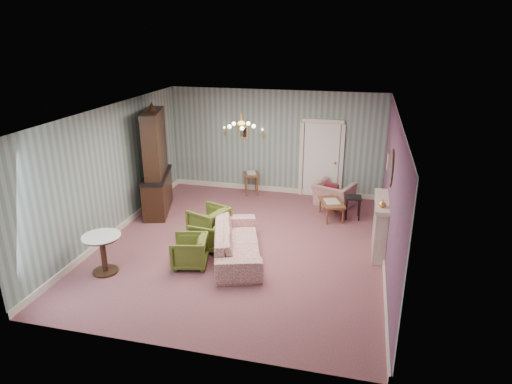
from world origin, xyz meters
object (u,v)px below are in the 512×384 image
(wingback_chair, at_px, (334,191))
(side_table_black, at_px, (353,207))
(olive_chair_c, at_px, (209,221))
(dresser, at_px, (155,160))
(pedestal_table, at_px, (103,254))
(olive_chair_b, at_px, (209,233))
(sofa_chintz, at_px, (237,237))
(coffee_table, at_px, (331,210))
(fireplace, at_px, (380,226))
(olive_chair_a, at_px, (189,250))

(wingback_chair, bearing_deg, side_table_black, 146.74)
(olive_chair_c, bearing_deg, side_table_black, 141.50)
(wingback_chair, xyz_separation_m, side_table_black, (0.53, -0.76, -0.13))
(dresser, xyz_separation_m, pedestal_table, (0.34, -3.11, -0.98))
(wingback_chair, bearing_deg, olive_chair_b, 74.23)
(sofa_chintz, xyz_separation_m, coffee_table, (1.71, 2.49, -0.22))
(fireplace, distance_m, pedestal_table, 5.58)
(wingback_chair, height_order, coffee_table, wingback_chair)
(dresser, relative_size, fireplace, 1.96)
(olive_chair_b, distance_m, pedestal_table, 2.17)
(olive_chair_a, distance_m, coffee_table, 3.97)
(olive_chair_b, relative_size, side_table_black, 1.21)
(olive_chair_b, distance_m, side_table_black, 3.75)
(sofa_chintz, distance_m, dresser, 3.39)
(sofa_chintz, height_order, side_table_black, sofa_chintz)
(side_table_black, bearing_deg, dresser, -171.96)
(fireplace, height_order, side_table_black, fireplace)
(sofa_chintz, relative_size, side_table_black, 3.97)
(wingback_chair, relative_size, pedestal_table, 1.21)
(dresser, height_order, pedestal_table, dresser)
(olive_chair_c, xyz_separation_m, side_table_black, (3.11, 1.81, -0.10))
(wingback_chair, bearing_deg, fireplace, 137.03)
(dresser, relative_size, coffee_table, 3.17)
(dresser, height_order, fireplace, dresser)
(sofa_chintz, bearing_deg, dresser, 36.84)
(olive_chair_a, distance_m, fireplace, 3.96)
(olive_chair_b, relative_size, wingback_chair, 0.73)
(olive_chair_b, distance_m, fireplace, 3.60)
(sofa_chintz, bearing_deg, coffee_table, -52.03)
(sofa_chintz, distance_m, pedestal_table, 2.61)
(olive_chair_b, bearing_deg, coffee_table, 138.75)
(side_table_black, bearing_deg, coffee_table, -169.07)
(fireplace, bearing_deg, pedestal_table, -157.16)
(fireplace, bearing_deg, coffee_table, 125.93)
(olive_chair_b, distance_m, sofa_chintz, 0.74)
(sofa_chintz, relative_size, pedestal_table, 2.89)
(fireplace, bearing_deg, olive_chair_c, -177.36)
(wingback_chair, distance_m, side_table_black, 0.93)
(wingback_chair, distance_m, coffee_table, 0.88)
(olive_chair_a, relative_size, olive_chair_c, 0.89)
(olive_chair_c, xyz_separation_m, pedestal_table, (-1.43, -1.99, 0.01))
(olive_chair_a, bearing_deg, pedestal_table, -79.42)
(olive_chair_c, distance_m, pedestal_table, 2.45)
(olive_chair_a, height_order, olive_chair_c, olive_chair_c)
(wingback_chair, xyz_separation_m, pedestal_table, (-4.01, -4.56, -0.02))
(sofa_chintz, distance_m, coffee_table, 3.03)
(olive_chair_a, xyz_separation_m, sofa_chintz, (0.82, 0.57, 0.10))
(olive_chair_b, bearing_deg, olive_chair_a, -2.81)
(pedestal_table, bearing_deg, sofa_chintz, 27.67)
(olive_chair_b, relative_size, pedestal_table, 0.88)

